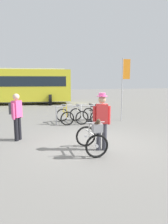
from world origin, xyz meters
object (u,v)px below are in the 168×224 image
object	(u,v)px
racked_bike_black	(92,115)
banner_flag	(125,77)
racked_bike_white	(79,115)
person_with_featured_bike	(102,119)
featured_bicycle	(92,137)
racked_bike_yellow	(65,116)
bus_distant	(13,84)
pedestrian_with_backpack	(16,114)

from	to	relation	value
racked_bike_black	banner_flag	xyz separation A→B (m)	(1.73, -0.05, 1.86)
racked_bike_white	person_with_featured_bike	distance (m)	4.14
racked_bike_white	person_with_featured_bike	size ratio (longest dim) A/B	0.65
featured_bicycle	racked_bike_yellow	bearing A→B (deg)	89.49
racked_bike_white	racked_bike_black	bearing A→B (deg)	-2.62
featured_bicycle	banner_flag	xyz separation A→B (m)	(3.17, 4.18, 1.74)
racked_bike_black	person_with_featured_bike	distance (m)	4.23
banner_flag	racked_bike_black	bearing A→B (deg)	178.41
racked_bike_yellow	bus_distant	size ratio (longest dim) A/B	0.11
bus_distant	featured_bicycle	bearing A→B (deg)	-78.59
featured_bicycle	pedestrian_with_backpack	distance (m)	2.92
bus_distant	banner_flag	distance (m)	11.13
person_with_featured_bike	bus_distant	bearing A→B (deg)	102.98
racked_bike_yellow	featured_bicycle	bearing A→B (deg)	-90.51
racked_bike_yellow	person_with_featured_bike	xyz separation A→B (m)	(0.31, -4.12, 0.58)
banner_flag	featured_bicycle	bearing A→B (deg)	-127.15
racked_bike_black	pedestrian_with_backpack	size ratio (longest dim) A/B	0.69
racked_bike_black	person_with_featured_bike	size ratio (longest dim) A/B	0.66
person_with_featured_bike	racked_bike_black	bearing A→B (deg)	74.99
pedestrian_with_backpack	banner_flag	size ratio (longest dim) A/B	0.51
person_with_featured_bike	banner_flag	world-z (taller)	banner_flag
bus_distant	person_with_featured_bike	bearing A→B (deg)	-77.02
racked_bike_yellow	racked_bike_white	world-z (taller)	same
person_with_featured_bike	bus_distant	distance (m)	13.80
banner_flag	person_with_featured_bike	bearing A→B (deg)	-125.12
bus_distant	pedestrian_with_backpack	bearing A→B (deg)	-86.87
racked_bike_white	featured_bicycle	xyz separation A→B (m)	(-0.74, -4.26, 0.12)
racked_bike_white	banner_flag	xyz separation A→B (m)	(2.43, -0.08, 1.86)
featured_bicycle	bus_distant	distance (m)	13.93
racked_bike_yellow	pedestrian_with_backpack	size ratio (longest dim) A/B	0.70
racked_bike_yellow	person_with_featured_bike	distance (m)	4.17
racked_bike_black	pedestrian_with_backpack	xyz separation A→B (m)	(-3.54, -2.26, 0.57)
racked_bike_yellow	pedestrian_with_backpack	world-z (taller)	pedestrian_with_backpack
racked_bike_yellow	bus_distant	xyz separation A→B (m)	(-2.78, 9.31, 1.37)
racked_bike_black	featured_bicycle	bearing A→B (deg)	-108.78
racked_bike_black	pedestrian_with_backpack	distance (m)	4.24
racked_bike_yellow	banner_flag	size ratio (longest dim) A/B	0.36
pedestrian_with_backpack	racked_bike_yellow	bearing A→B (deg)	47.33
bus_distant	racked_bike_white	bearing A→B (deg)	-69.56
pedestrian_with_backpack	banner_flag	xyz separation A→B (m)	(5.27, 2.22, 1.29)
person_with_featured_bike	pedestrian_with_backpack	bearing A→B (deg)	143.97
featured_bicycle	bus_distant	size ratio (longest dim) A/B	0.12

